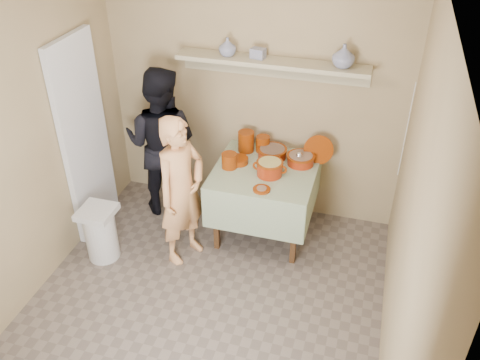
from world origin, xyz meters
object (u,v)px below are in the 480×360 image
(cazuela_rice, at_px, (270,167))
(trash_bin, at_px, (101,233))
(serving_table, at_px, (265,179))
(person_cook, at_px, (182,191))
(person_helper, at_px, (162,143))

(cazuela_rice, relative_size, trash_bin, 0.59)
(serving_table, distance_m, trash_bin, 1.65)
(cazuela_rice, xyz_separation_m, trash_bin, (-1.46, -0.71, -0.56))
(person_cook, relative_size, cazuela_rice, 4.48)
(person_helper, height_order, trash_bin, person_helper)
(serving_table, height_order, trash_bin, serving_table)
(person_cook, bearing_deg, person_helper, 58.81)
(person_cook, xyz_separation_m, person_helper, (-0.48, 0.67, 0.07))
(person_cook, distance_m, serving_table, 0.85)
(serving_table, relative_size, cazuela_rice, 2.95)
(trash_bin, bearing_deg, cazuela_rice, 25.98)
(person_helper, distance_m, serving_table, 1.14)
(serving_table, relative_size, trash_bin, 1.74)
(person_helper, xyz_separation_m, serving_table, (1.13, -0.12, -0.17))
(person_helper, relative_size, cazuela_rice, 4.91)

